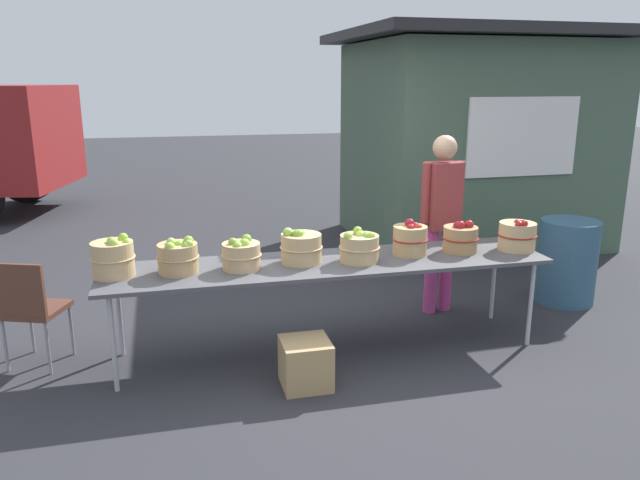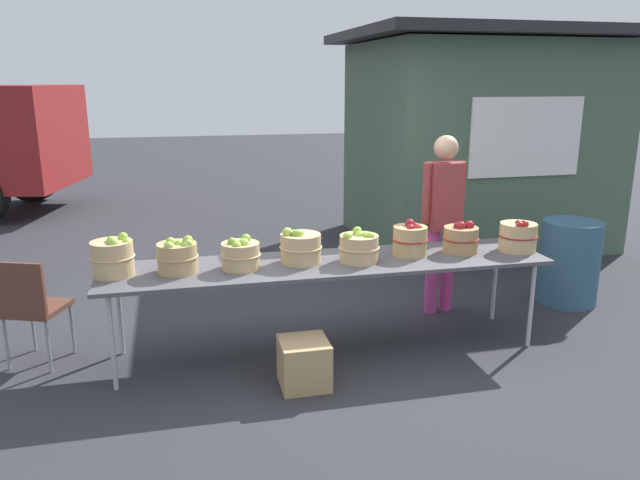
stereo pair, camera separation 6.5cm
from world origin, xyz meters
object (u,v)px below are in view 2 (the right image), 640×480
at_px(apple_basket_red_2, 518,236).
at_px(trash_barrel, 569,262).
at_px(folding_chair, 30,303).
at_px(apple_basket_green_1, 178,256).
at_px(vendor_adult, 443,211).
at_px(market_table, 329,266).
at_px(apple_basket_red_0, 410,239).
at_px(apple_basket_green_2, 241,254).
at_px(apple_basket_green_3, 300,247).
at_px(apple_basket_red_1, 461,238).
at_px(apple_basket_green_4, 359,247).
at_px(apple_basket_green_0, 113,257).
at_px(produce_crate, 304,363).

xyz_separation_m(apple_basket_red_2, trash_barrel, (0.94, 0.57, -0.46)).
bearing_deg(folding_chair, apple_basket_green_1, -171.55).
height_order(vendor_adult, trash_barrel, vendor_adult).
distance_m(market_table, apple_basket_green_1, 1.16).
relative_size(market_table, apple_basket_red_0, 11.83).
distance_m(apple_basket_green_2, apple_basket_red_2, 2.30).
height_order(apple_basket_green_3, apple_basket_red_2, apple_basket_green_3).
bearing_deg(apple_basket_red_0, apple_basket_green_2, -177.49).
xyz_separation_m(apple_basket_red_1, folding_chair, (-3.39, 0.21, -0.36)).
xyz_separation_m(market_table, apple_basket_red_0, (0.69, 0.04, 0.16)).
bearing_deg(apple_basket_green_1, apple_basket_green_4, -1.81).
bearing_deg(apple_basket_green_4, apple_basket_green_3, 169.93).
bearing_deg(apple_basket_red_2, market_table, 178.53).
relative_size(market_table, apple_basket_green_0, 10.92).
relative_size(apple_basket_green_2, apple_basket_green_3, 0.92).
relative_size(market_table, apple_basket_green_2, 11.40).
xyz_separation_m(apple_basket_red_0, apple_basket_red_1, (0.44, -0.01, -0.01)).
distance_m(apple_basket_red_2, folding_chair, 3.90).
height_order(market_table, apple_basket_red_1, apple_basket_red_1).
bearing_deg(apple_basket_green_2, apple_basket_red_2, -0.53).
xyz_separation_m(apple_basket_green_3, apple_basket_red_0, (0.91, 0.01, 0.01)).
xyz_separation_m(apple_basket_red_2, produce_crate, (-1.93, -0.50, -0.70)).
relative_size(folding_chair, trash_barrel, 1.05).
height_order(apple_basket_green_2, apple_basket_green_4, apple_basket_green_4).
xyz_separation_m(apple_basket_green_0, apple_basket_red_1, (2.74, 0.00, -0.02)).
bearing_deg(apple_basket_green_1, vendor_adult, 14.31).
distance_m(vendor_adult, trash_barrel, 1.45).
distance_m(market_table, trash_barrel, 2.63).
bearing_deg(apple_basket_red_2, folding_chair, 175.89).
height_order(market_table, apple_basket_red_2, apple_basket_red_2).
distance_m(apple_basket_red_1, trash_barrel, 1.58).
bearing_deg(apple_basket_red_1, apple_basket_green_2, -178.49).
height_order(apple_basket_green_2, produce_crate, apple_basket_green_2).
distance_m(apple_basket_red_0, trash_barrel, 1.98).
bearing_deg(apple_basket_green_4, apple_basket_green_0, 177.71).
bearing_deg(apple_basket_green_1, apple_basket_green_3, 2.24).
distance_m(apple_basket_red_0, apple_basket_red_1, 0.44).
distance_m(apple_basket_green_2, trash_barrel, 3.32).
height_order(vendor_adult, produce_crate, vendor_adult).
height_order(market_table, apple_basket_green_3, apple_basket_green_3).
bearing_deg(apple_basket_red_0, vendor_adult, 46.61).
relative_size(market_table, apple_basket_red_1, 11.55).
height_order(apple_basket_green_0, apple_basket_green_1, apple_basket_green_0).
distance_m(apple_basket_green_1, vendor_adult, 2.46).
bearing_deg(apple_basket_green_3, trash_barrel, 10.22).
height_order(apple_basket_red_0, folding_chair, apple_basket_red_0).
xyz_separation_m(apple_basket_green_1, apple_basket_green_3, (0.93, 0.04, 0.00)).
xyz_separation_m(market_table, apple_basket_green_1, (-1.15, -0.00, 0.15)).
height_order(apple_basket_red_1, trash_barrel, apple_basket_red_1).
relative_size(apple_basket_green_4, apple_basket_red_0, 1.10).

